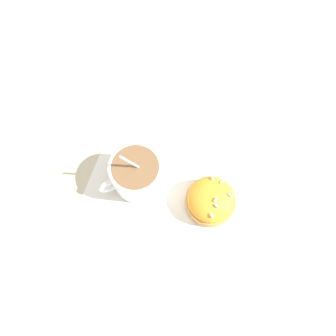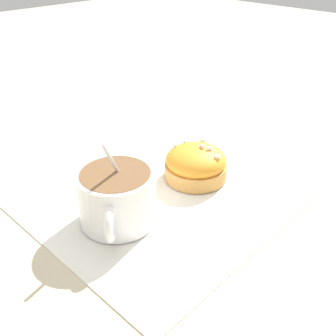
{
  "view_description": "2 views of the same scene",
  "coord_description": "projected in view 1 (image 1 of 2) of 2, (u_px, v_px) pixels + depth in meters",
  "views": [
    {
      "loc": [
        -0.05,
        0.18,
        0.57
      ],
      "look_at": [
        0.02,
        -0.02,
        0.04
      ],
      "focal_mm": 35.0,
      "sensor_mm": 36.0,
      "label": 1
    },
    {
      "loc": [
        0.29,
        0.32,
        0.3
      ],
      "look_at": [
        -0.02,
        0.01,
        0.04
      ],
      "focal_mm": 42.0,
      "sensor_mm": 36.0,
      "label": 2
    }
  ],
  "objects": [
    {
      "name": "ground_plane",
      "position": [
        175.0,
        187.0,
        0.6
      ],
      "size": [
        3.0,
        3.0,
        0.0
      ],
      "primitive_type": "plane",
      "color": "#C6B793"
    },
    {
      "name": "frosted_pastry",
      "position": [
        211.0,
        200.0,
        0.57
      ],
      "size": [
        0.09,
        0.09,
        0.05
      ],
      "color": "#D19347",
      "rests_on": "paper_napkin"
    },
    {
      "name": "paper_napkin",
      "position": [
        175.0,
        186.0,
        0.6
      ],
      "size": [
        0.32,
        0.32,
        0.0
      ],
      "color": "white",
      "rests_on": "ground_plane"
    },
    {
      "name": "coffee_cup",
      "position": [
        136.0,
        173.0,
        0.57
      ],
      "size": [
        0.1,
        0.1,
        0.11
      ],
      "color": "white",
      "rests_on": "paper_napkin"
    }
  ]
}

